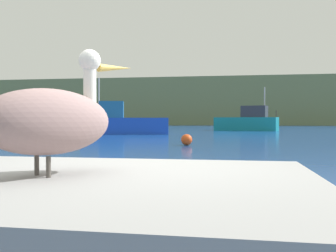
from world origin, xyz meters
name	(u,v)px	position (x,y,z in m)	size (l,w,h in m)	color
hillside_backdrop	(226,102)	(0.00, 78.17, 4.90)	(140.00, 13.87, 9.80)	#6B7A51
pier_dock	(49,243)	(-0.40, -0.81, 0.44)	(3.46, 2.20, 0.88)	gray
pelican	(51,119)	(-0.39, -0.80, 1.25)	(0.85, 1.12, 0.86)	gray
fishing_boat_blue	(122,123)	(-8.04, 26.84, 0.94)	(7.41, 3.89, 4.65)	blue
fishing_boat_teal	(248,121)	(2.70, 38.02, 1.02)	(6.94, 3.73, 4.63)	teal
mooring_buoy	(187,140)	(-1.24, 14.49, 0.27)	(0.54, 0.54, 0.54)	#E54C19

